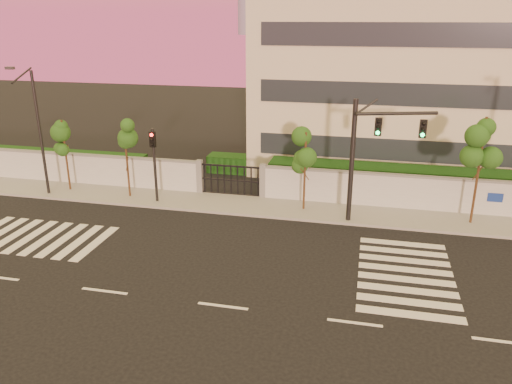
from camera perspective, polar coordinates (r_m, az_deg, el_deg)
ground at (r=19.73m, az=-3.80°, el=-12.89°), size 120.00×120.00×0.00m
sidewalk at (r=28.85m, az=2.10°, el=-1.81°), size 60.00×3.00×0.15m
perimeter_wall at (r=29.88m, az=2.86°, el=0.98°), size 60.00×0.36×2.20m
hedge_row at (r=32.39m, az=5.55°, el=1.92°), size 41.00×4.25×1.80m
institutional_building at (r=38.38m, az=19.25°, el=11.88°), size 24.40×12.40×12.25m
road_markings at (r=23.26m, az=-4.93°, el=-7.54°), size 57.00×7.62×0.02m
street_tree_b at (r=32.96m, az=-21.06°, el=5.63°), size 1.52×1.21×4.59m
street_tree_c at (r=30.52m, az=-14.67°, el=5.62°), size 1.50×1.19×4.84m
street_tree_d at (r=27.63m, az=5.71°, el=4.36°), size 1.49×1.19×4.59m
street_tree_e at (r=27.81m, az=24.46°, el=4.70°), size 1.58×1.26×5.82m
traffic_signal_main at (r=26.15m, az=12.85°, el=4.96°), size 4.15×1.31×6.65m
traffic_signal_secondary at (r=29.44m, az=-11.58°, el=3.95°), size 0.35×0.34×4.51m
streetlight_west at (r=32.38m, az=-23.69°, el=6.74°), size 0.48×1.92×7.97m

